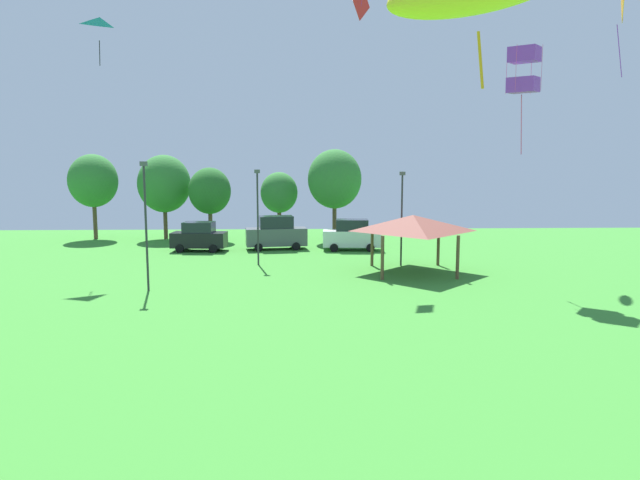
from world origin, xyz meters
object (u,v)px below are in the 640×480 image
park_pavilion (413,223)px  treeline_tree_2 (210,191)px  kite_flying_4 (361,4)px  treeline_tree_0 (93,181)px  light_post_0 (258,212)px  treeline_tree_4 (335,179)px  treeline_tree_1 (164,184)px  kite_flying_3 (100,28)px  light_post_2 (402,213)px  treeline_tree_3 (279,193)px  parked_car_third_from_left (352,235)px  light_post_1 (146,219)px  parked_car_second_from_left (276,233)px  parked_car_leftmost (199,237)px  kite_flying_9 (524,70)px

park_pavilion → treeline_tree_2: treeline_tree_2 is taller
kite_flying_4 → treeline_tree_0: 29.91m
light_post_0 → treeline_tree_4: 13.36m
kite_flying_4 → treeline_tree_1: size_ratio=0.25×
kite_flying_3 → kite_flying_4: kite_flying_4 is taller
light_post_2 → treeline_tree_3: size_ratio=1.03×
kite_flying_4 → parked_car_third_from_left: bearing=87.7°
light_post_1 → light_post_2: bearing=25.6°
parked_car_second_from_left → parked_car_leftmost: bearing=179.1°
kite_flying_3 → parked_car_leftmost: kite_flying_3 is taller
parked_car_second_from_left → light_post_0: light_post_0 is taller
park_pavilion → treeline_tree_2: 21.65m
parked_car_second_from_left → light_post_2: (8.62, -7.87, 2.23)m
kite_flying_4 → park_pavilion: bearing=-11.7°
kite_flying_4 → treeline_tree_4: 17.82m
light_post_2 → kite_flying_9: bearing=-48.6°
light_post_0 → treeline_tree_3: bearing=85.9°
light_post_0 → light_post_2: (9.55, -0.66, -0.07)m
light_post_1 → treeline_tree_0: size_ratio=0.89×
kite_flying_4 → treeline_tree_3: kite_flying_4 is taller
kite_flying_9 → light_post_2: 11.58m
parked_car_leftmost → kite_flying_9: bearing=-29.2°
light_post_1 → treeline_tree_0: (-10.45, 22.05, 1.43)m
kite_flying_3 → light_post_1: (4.32, -7.33, -11.35)m
treeline_tree_1 → treeline_tree_3: size_ratio=1.25×
kite_flying_3 → kite_flying_4: bearing=-6.4°
kite_flying_9 → treeline_tree_4: bearing=115.9°
light_post_1 → parked_car_leftmost: bearing=88.9°
parked_car_third_from_left → light_post_1: (-12.25, -14.24, 2.64)m
parked_car_third_from_left → light_post_1: 18.97m
kite_flying_3 → treeline_tree_2: 17.56m
kite_flying_4 → treeline_tree_2: 22.37m
light_post_1 → kite_flying_3: bearing=120.5°
light_post_2 → parked_car_third_from_left: bearing=110.3°
light_post_1 → treeline_tree_1: size_ratio=0.90×
kite_flying_9 → treeline_tree_2: 28.84m
kite_flying_4 → light_post_0: kite_flying_4 is taller
treeline_tree_2 → parked_car_leftmost: bearing=-89.6°
treeline_tree_2 → light_post_1: bearing=-90.6°
light_post_2 → treeline_tree_1: (-18.96, 14.82, 1.48)m
park_pavilion → treeline_tree_3: 18.78m
kite_flying_3 → treeline_tree_3: 20.73m
kite_flying_9 → light_post_0: bearing=155.6°
light_post_0 → treeline_tree_1: 17.06m
parked_car_leftmost → light_post_0: 8.57m
light_post_0 → treeline_tree_0: treeline_tree_0 is taller
parked_car_second_from_left → treeline_tree_4: size_ratio=0.62×
treeline_tree_1 → treeline_tree_4: (15.29, -2.30, 0.46)m
parked_car_leftmost → treeline_tree_2: (-0.05, 6.18, 3.28)m
parked_car_third_from_left → light_post_2: 7.94m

